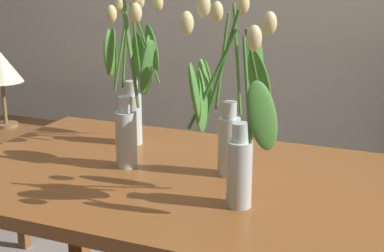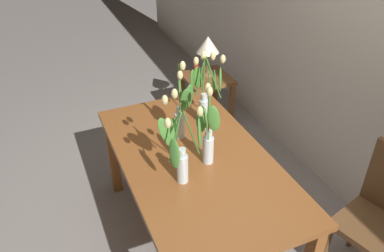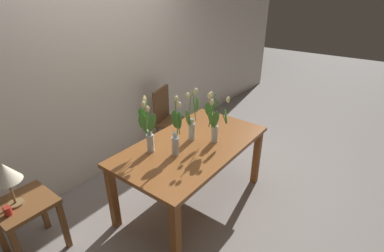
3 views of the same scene
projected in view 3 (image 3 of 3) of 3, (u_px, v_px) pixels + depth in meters
name	position (u px, v px, depth m)	size (l,w,h in m)	color
ground_plane	(192.00, 201.00, 3.14)	(18.00, 18.00, 0.00)	gray
room_wall_rear	(102.00, 64.00, 3.25)	(9.00, 0.10, 2.70)	silver
dining_table	(192.00, 151.00, 2.85)	(1.60, 0.90, 0.74)	brown
tulip_vase_0	(176.00, 136.00, 2.56)	(0.14, 0.13, 0.57)	silver
tulip_vase_1	(215.00, 123.00, 2.73)	(0.28, 0.25, 0.55)	silver
tulip_vase_2	(192.00, 124.00, 2.80)	(0.21, 0.09, 0.55)	silver
tulip_vase_3	(148.00, 130.00, 2.57)	(0.18, 0.26, 0.54)	silver
dining_chair	(168.00, 117.00, 3.91)	(0.49, 0.49, 0.93)	brown
side_table	(27.00, 213.00, 2.37)	(0.44, 0.44, 0.55)	brown
table_lamp	(5.00, 174.00, 2.16)	(0.22, 0.22, 0.40)	olive
pillar_candle	(8.00, 211.00, 2.17)	(0.06, 0.06, 0.07)	#B72D23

